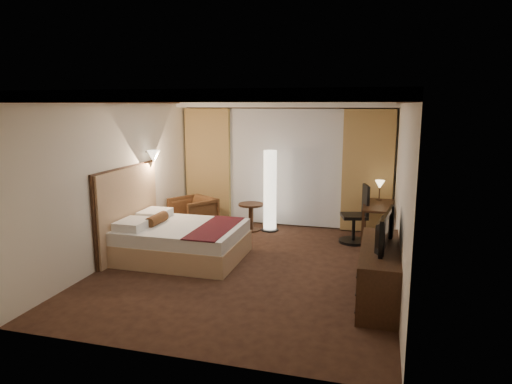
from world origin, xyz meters
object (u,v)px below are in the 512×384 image
(office_chair, at_px, (354,214))
(floor_lamp, at_px, (270,191))
(bed, at_px, (183,242))
(television, at_px, (379,225))
(side_table, at_px, (251,217))
(desk, at_px, (378,224))
(dresser, at_px, (379,272))
(armchair, at_px, (193,213))

(office_chair, bearing_deg, floor_lamp, 152.11)
(bed, bearing_deg, office_chair, 31.65)
(office_chair, height_order, television, office_chair)
(side_table, xyz_separation_m, desk, (2.52, -0.23, 0.09))
(office_chair, distance_m, dresser, 2.51)
(dresser, bearing_deg, desk, 91.14)
(desk, height_order, television, television)
(floor_lamp, bearing_deg, television, -52.76)
(bed, xyz_separation_m, office_chair, (2.72, 1.68, 0.26))
(desk, distance_m, office_chair, 0.47)
(side_table, bearing_deg, dresser, -46.87)
(bed, distance_m, side_table, 2.06)
(armchair, relative_size, dresser, 0.42)
(armchair, distance_m, office_chair, 3.21)
(desk, relative_size, office_chair, 1.04)
(office_chair, height_order, dresser, office_chair)
(floor_lamp, height_order, television, floor_lamp)
(floor_lamp, distance_m, office_chair, 1.78)
(office_chair, xyz_separation_m, television, (0.46, -2.46, 0.46))
(floor_lamp, height_order, dresser, floor_lamp)
(floor_lamp, relative_size, office_chair, 1.51)
(bed, distance_m, floor_lamp, 2.36)
(floor_lamp, bearing_deg, side_table, -163.52)
(armchair, height_order, television, television)
(armchair, bearing_deg, side_table, 50.87)
(desk, bearing_deg, office_chair, -173.45)
(side_table, distance_m, floor_lamp, 0.67)
(side_table, height_order, desk, desk)
(armchair, relative_size, office_chair, 0.71)
(side_table, height_order, dresser, dresser)
(armchair, height_order, floor_lamp, floor_lamp)
(bed, xyz_separation_m, dresser, (3.20, -0.78, 0.07))
(desk, distance_m, dresser, 2.51)
(bed, height_order, armchair, armchair)
(desk, xyz_separation_m, dresser, (0.05, -2.51, -0.01))
(armchair, bearing_deg, office_chair, 33.31)
(bed, bearing_deg, television, -13.88)
(side_table, height_order, floor_lamp, floor_lamp)
(office_chair, bearing_deg, side_table, 157.29)
(dresser, bearing_deg, armchair, 147.51)
(floor_lamp, xyz_separation_m, television, (2.17, -2.85, 0.18))
(desk, bearing_deg, dresser, -88.86)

